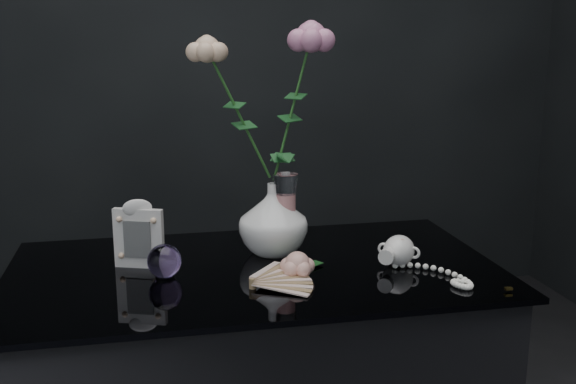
{
  "coord_description": "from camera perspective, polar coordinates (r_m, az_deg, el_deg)",
  "views": [
    {
      "loc": [
        -0.21,
        -1.32,
        1.25
      ],
      "look_at": [
        0.08,
        0.07,
        0.92
      ],
      "focal_mm": 42.0,
      "sensor_mm": 36.0,
      "label": 1
    }
  ],
  "objects": [
    {
      "name": "roses",
      "position": [
        1.49,
        -1.66,
        8.17
      ],
      "size": [
        0.32,
        0.12,
        0.41
      ],
      "color": "beige",
      "rests_on": "vase"
    },
    {
      "name": "paperweight",
      "position": [
        1.42,
        -10.43,
        -5.77
      ],
      "size": [
        0.08,
        0.08,
        0.07
      ],
      "primitive_type": null,
      "rotation": [
        0.0,
        0.0,
        -0.2
      ],
      "color": "#A684D7",
      "rests_on": "table"
    },
    {
      "name": "paper_fan",
      "position": [
        1.35,
        -3.01,
        -7.64
      ],
      "size": [
        0.27,
        0.23,
        0.03
      ],
      "primitive_type": null,
      "rotation": [
        0.0,
        0.0,
        -0.18
      ],
      "color": "#F4DEC3",
      "rests_on": "table"
    },
    {
      "name": "wine_glass",
      "position": [
        1.53,
        -0.21,
        -1.9
      ],
      "size": [
        0.07,
        0.07,
        0.19
      ],
      "primitive_type": null,
      "rotation": [
        0.0,
        0.0,
        -0.19
      ],
      "color": "white",
      "rests_on": "table"
    },
    {
      "name": "pearl_jar",
      "position": [
        1.49,
        9.36,
        -4.81
      ],
      "size": [
        0.33,
        0.33,
        0.07
      ],
      "primitive_type": null,
      "rotation": [
        0.0,
        0.0,
        -0.63
      ],
      "color": "white",
      "rests_on": "table"
    },
    {
      "name": "vase",
      "position": [
        1.54,
        -1.26,
        -2.28
      ],
      "size": [
        0.19,
        0.19,
        0.16
      ],
      "primitive_type": "imported",
      "rotation": [
        0.0,
        0.0,
        0.24
      ],
      "color": "white",
      "rests_on": "table"
    },
    {
      "name": "picture_frame",
      "position": [
        1.48,
        -12.53,
        -3.45
      ],
      "size": [
        0.14,
        0.12,
        0.15
      ],
      "primitive_type": null,
      "rotation": [
        0.0,
        0.0,
        -0.35
      ],
      "color": "silver",
      "rests_on": "table"
    },
    {
      "name": "loose_rose",
      "position": [
        1.4,
        0.8,
        -6.15
      ],
      "size": [
        0.13,
        0.17,
        0.05
      ],
      "primitive_type": null,
      "rotation": [
        0.0,
        0.0,
        0.07
      ],
      "color": "#EBA898",
      "rests_on": "table"
    }
  ]
}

